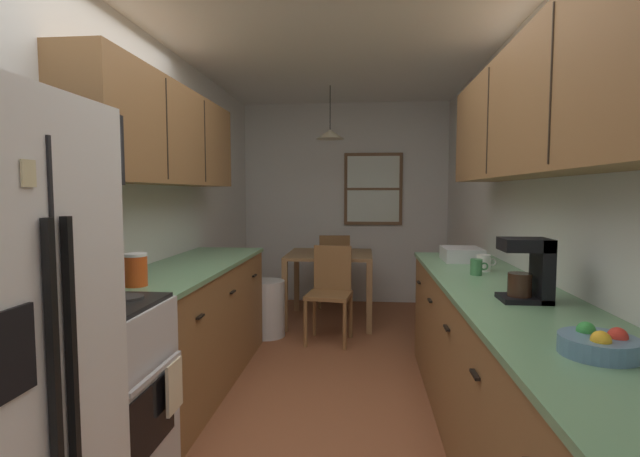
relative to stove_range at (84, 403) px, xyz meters
name	(u,v)px	position (x,y,z in m)	size (l,w,h in m)	color
ground_plane	(330,380)	(0.99, 1.51, -0.47)	(12.00, 12.00, 0.00)	brown
wall_left	(154,211)	(-0.36, 1.51, 0.80)	(0.10, 9.00, 2.55)	silver
wall_right	(520,212)	(2.34, 1.51, 0.80)	(0.10, 9.00, 2.55)	silver
wall_back	(345,203)	(0.99, 4.16, 0.80)	(4.40, 0.10, 2.55)	silver
ceiling_slab	(330,28)	(0.99, 1.51, 2.12)	(4.40, 9.00, 0.08)	white
stove_range	(84,403)	(0.00, 0.00, 0.00)	(0.66, 0.62, 1.10)	silver
microwave_over_range	(49,145)	(-0.11, 0.00, 1.15)	(0.39, 0.57, 0.34)	black
counter_left	(192,325)	(-0.01, 1.33, -0.02)	(0.64, 2.04, 0.90)	olive
upper_cabinets_left	(166,136)	(-0.15, 1.28, 1.34)	(0.33, 2.12, 0.68)	olive
counter_right	(506,376)	(1.99, 0.55, -0.02)	(0.64, 3.21, 0.90)	olive
upper_cabinets_right	(547,106)	(2.13, 0.50, 1.37)	(0.33, 2.89, 0.68)	olive
dining_table	(330,263)	(0.87, 3.14, 0.17)	(0.91, 0.89, 0.76)	olive
dining_chair_near	(330,289)	(0.93, 2.48, 0.03)	(0.45, 0.45, 0.90)	olive
dining_chair_far	(334,267)	(0.88, 3.79, 0.03)	(0.44, 0.44, 0.90)	olive
pendant_light	(330,134)	(0.87, 3.14, 1.57)	(0.30, 0.30, 0.56)	black
back_window	(373,189)	(1.36, 4.09, 0.99)	(0.74, 0.05, 0.91)	brown
trash_bin	(267,308)	(0.29, 2.55, -0.20)	(0.36, 0.36, 0.55)	silver
storage_canister	(136,270)	(-0.01, 0.52, 0.52)	(0.13, 0.13, 0.18)	#D84C19
dish_towel	(174,386)	(0.35, 0.16, 0.03)	(0.02, 0.16, 0.24)	beige
coffee_maker	(531,268)	(2.03, 0.35, 0.59)	(0.22, 0.18, 0.30)	black
mug_by_coffeemaker	(484,263)	(2.03, 1.21, 0.48)	(0.13, 0.09, 0.11)	white
mug_spare	(477,267)	(1.95, 1.05, 0.48)	(0.11, 0.07, 0.10)	#3F7F4C
fruit_bowl	(599,344)	(1.99, -0.40, 0.47)	(0.24, 0.24, 0.09)	#597F9E
dish_rack	(462,254)	(1.98, 1.67, 0.48)	(0.28, 0.34, 0.10)	silver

